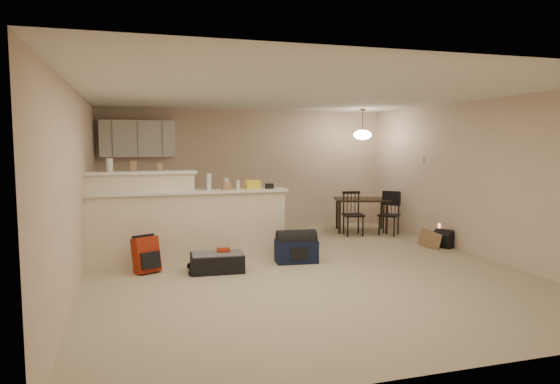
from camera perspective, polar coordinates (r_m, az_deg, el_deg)
name	(u,v)px	position (r m, az deg, el deg)	size (l,w,h in m)	color
room	(301,183)	(7.19, 2.37, 1.08)	(7.00, 7.02, 2.50)	#BCAF90
breakfast_bar	(172,222)	(7.87, -12.26, -3.35)	(3.08, 0.58, 1.39)	beige
upper_cabinets	(137,139)	(10.09, -15.98, 5.89)	(1.40, 0.34, 0.70)	white
kitchen_counter	(150,213)	(10.06, -14.61, -2.36)	(1.80, 0.60, 0.90)	white
thermostat	(422,160)	(9.89, 15.94, 3.58)	(0.02, 0.12, 0.12)	beige
jar	(110,165)	(7.91, -18.89, 2.94)	(0.10, 0.10, 0.20)	silver
cereal_box	(133,166)	(7.90, -16.41, 2.86)	(0.10, 0.07, 0.16)	#99704F
small_box	(160,167)	(7.91, -13.57, 2.80)	(0.08, 0.06, 0.12)	#99704F
bottle_a	(209,182)	(7.78, -8.12, 1.16)	(0.07, 0.07, 0.26)	silver
bottle_b	(227,184)	(7.83, -6.12, 0.92)	(0.06, 0.06, 0.18)	silver
bag_lump	(253,185)	(7.92, -3.14, 0.85)	(0.22, 0.18, 0.14)	#99704F
pouch	(269,186)	(7.99, -1.22, 0.68)	(0.12, 0.10, 0.08)	#99704F
extra_item_x	(238,185)	(7.87, -4.81, 0.84)	(0.05, 0.05, 0.15)	silver
extra_item_y	(227,186)	(7.84, -6.10, 0.72)	(0.13, 0.10, 0.13)	#99704F
dining_table	(361,202)	(10.37, 9.28, -1.19)	(1.26, 1.03, 0.68)	black
pendant_lamp	(362,134)	(10.30, 9.41, 6.52)	(0.36, 0.36, 0.62)	brown
dining_chair_near	(353,214)	(9.90, 8.37, -2.48)	(0.38, 0.36, 0.86)	black
dining_chair_far	(389,214)	(10.08, 12.34, -2.46)	(0.37, 0.35, 0.84)	black
suitcase	(217,263)	(7.21, -7.21, -8.02)	(0.74, 0.48, 0.25)	black
red_backpack	(146,255)	(7.32, -15.06, -6.95)	(0.33, 0.21, 0.50)	#9E2711
navy_duffel	(296,251)	(7.67, 1.87, -6.78)	(0.63, 0.34, 0.34)	#101932
black_daypack	(443,239)	(9.18, 18.16, -5.16)	(0.32, 0.23, 0.29)	black
cardboard_sheet	(430,240)	(9.03, 16.75, -5.22)	(0.41, 0.02, 0.31)	#99704F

